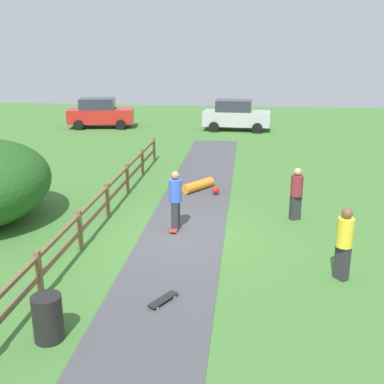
# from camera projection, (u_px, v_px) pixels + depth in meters

# --- Properties ---
(ground_plane) EXTENTS (60.00, 60.00, 0.00)m
(ground_plane) POSITION_uv_depth(u_px,v_px,m) (183.00, 235.00, 13.73)
(ground_plane) COLOR #427533
(asphalt_path) EXTENTS (2.40, 28.00, 0.02)m
(asphalt_path) POSITION_uv_depth(u_px,v_px,m) (183.00, 235.00, 13.73)
(asphalt_path) COLOR #47474C
(asphalt_path) RESTS_ON ground_plane
(wooden_fence) EXTENTS (0.12, 18.12, 1.10)m
(wooden_fence) POSITION_uv_depth(u_px,v_px,m) (94.00, 210.00, 13.82)
(wooden_fence) COLOR brown
(wooden_fence) RESTS_ON ground_plane
(trash_bin) EXTENTS (0.56, 0.56, 0.90)m
(trash_bin) POSITION_uv_depth(u_px,v_px,m) (48.00, 318.00, 8.77)
(trash_bin) COLOR black
(trash_bin) RESTS_ON ground_plane
(skater_riding) EXTENTS (0.41, 0.81, 1.79)m
(skater_riding) POSITION_uv_depth(u_px,v_px,m) (175.00, 198.00, 13.80)
(skater_riding) COLOR #B23326
(skater_riding) RESTS_ON asphalt_path
(skater_fallen) EXTENTS (1.41, 1.41, 0.36)m
(skater_fallen) POSITION_uv_depth(u_px,v_px,m) (200.00, 186.00, 17.79)
(skater_fallen) COLOR orange
(skater_fallen) RESTS_ON asphalt_path
(skateboard_loose) EXTENTS (0.57, 0.79, 0.08)m
(skateboard_loose) POSITION_uv_depth(u_px,v_px,m) (163.00, 299.00, 10.11)
(skateboard_loose) COLOR black
(skateboard_loose) RESTS_ON asphalt_path
(bystander_maroon) EXTENTS (0.50, 0.50, 1.68)m
(bystander_maroon) POSITION_uv_depth(u_px,v_px,m) (296.00, 191.00, 14.70)
(bystander_maroon) COLOR #2D2D33
(bystander_maroon) RESTS_ON ground_plane
(bystander_yellow) EXTENTS (0.53, 0.53, 1.77)m
(bystander_yellow) POSITION_uv_depth(u_px,v_px,m) (344.00, 240.00, 10.90)
(bystander_yellow) COLOR #2D2D33
(bystander_yellow) RESTS_ON ground_plane
(parked_car_silver) EXTENTS (4.27, 2.14, 1.92)m
(parked_car_silver) POSITION_uv_depth(u_px,v_px,m) (236.00, 115.00, 30.09)
(parked_car_silver) COLOR #B7B7BC
(parked_car_silver) RESTS_ON ground_plane
(parked_car_red) EXTENTS (4.42, 2.53, 1.92)m
(parked_car_red) POSITION_uv_depth(u_px,v_px,m) (100.00, 113.00, 31.07)
(parked_car_red) COLOR red
(parked_car_red) RESTS_ON ground_plane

